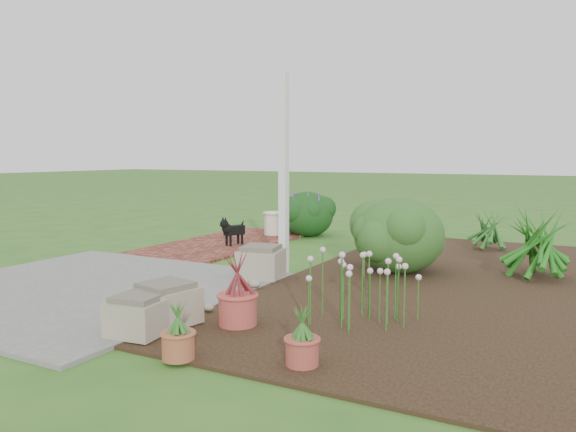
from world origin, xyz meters
The scene contains 18 objects.
ground centered at (0.00, 0.00, 0.00)m, with size 80.00×80.00×0.00m, color #2B5D1D.
concrete_patio centered at (-1.25, -1.75, 0.02)m, with size 3.50×3.50×0.04m, color #62625F.
brick_path centered at (-1.70, 1.75, 0.02)m, with size 1.60×3.50×0.04m, color #59271C.
garden_bed centered at (2.50, 0.50, 0.01)m, with size 4.00×7.00×0.03m, color black.
veranda_post centered at (0.30, 0.10, 1.25)m, with size 0.10×0.10×2.50m, color white.
stone_trough_near centered at (0.48, -2.70, 0.18)m, with size 0.42×0.42×0.28m, color #78725D.
stone_trough_mid centered at (0.48, -2.37, 0.19)m, with size 0.46×0.46×0.31m, color gray.
stone_trough_far centered at (0.25, -0.37, 0.20)m, with size 0.49×0.49×0.33m, color gray.
black_dog centered at (-1.39, 1.46, 0.30)m, with size 0.25×0.49×0.43m.
cream_ceramic_urn centered at (-1.42, 2.82, 0.24)m, with size 0.31×0.31×0.41m, color beige.
evergreen_shrub centered at (1.59, 0.78, 0.51)m, with size 1.14×1.14×0.97m, color #0B3710.
agapanthus_clump_back centered at (3.15, 1.21, 0.52)m, with size 1.09×1.09×0.98m, color #13400C, non-canonical shape.
agapanthus_clump_front centered at (2.33, 3.01, 0.39)m, with size 0.81×0.81×0.72m, color #1B4113, non-canonical shape.
pink_flower_patch centered at (1.99, -1.46, 0.35)m, with size 0.99×0.99×0.63m, color #113D0F, non-canonical shape.
terracotta_pot_bronze centered at (1.04, -2.09, 0.17)m, with size 0.33×0.33×0.27m, color #A94239.
terracotta_pot_small_left centered at (1.95, -2.66, 0.13)m, with size 0.23×0.23×0.19m, color #9E4135.
terracotta_pot_small_right centered at (1.11, -2.98, 0.13)m, with size 0.24×0.24×0.20m, color #9A5034.
purple_flowering_bush centered at (-0.93, 3.24, 0.42)m, with size 1.00×1.00×0.85m, color black.
Camera 1 is at (3.66, -6.06, 1.49)m, focal length 35.00 mm.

